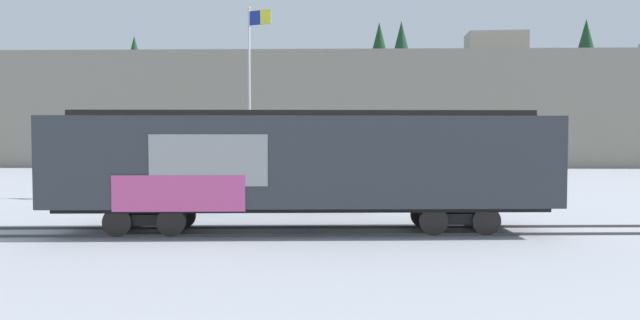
# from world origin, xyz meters

# --- Properties ---
(ground_plane) EXTENTS (260.00, 260.00, 0.00)m
(ground_plane) POSITION_xyz_m (0.00, 0.00, 0.00)
(ground_plane) COLOR #B2B5BC
(track) EXTENTS (60.01, 4.22, 0.08)m
(track) POSITION_xyz_m (-1.39, -0.00, 0.04)
(track) COLOR #4C4742
(track) RESTS_ON ground_plane
(freight_car) EXTENTS (16.31, 3.68, 4.04)m
(freight_car) POSITION_xyz_m (-1.36, -0.00, 2.30)
(freight_car) COLOR #33383D
(freight_car) RESTS_ON ground_plane
(flagpole) EXTENTS (1.30, 0.57, 10.03)m
(flagpole) POSITION_xyz_m (-4.58, 10.02, 6.12)
(flagpole) COLOR silver
(flagpole) RESTS_ON ground_plane
(hillside) EXTENTS (147.36, 36.47, 17.47)m
(hillside) POSITION_xyz_m (0.06, 56.63, 6.41)
(hillside) COLOR gray
(hillside) RESTS_ON ground_plane
(parked_car_black) EXTENTS (4.35, 2.24, 1.61)m
(parked_car_black) POSITION_xyz_m (-6.72, 5.62, 0.83)
(parked_car_black) COLOR black
(parked_car_black) RESTS_ON ground_plane
(parked_car_tan) EXTENTS (4.76, 2.02, 1.84)m
(parked_car_tan) POSITION_xyz_m (-1.20, 5.73, 0.92)
(parked_car_tan) COLOR #9E8966
(parked_car_tan) RESTS_ON ground_plane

